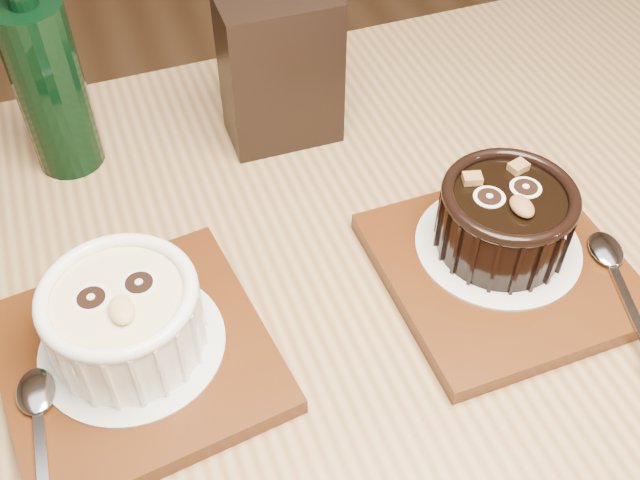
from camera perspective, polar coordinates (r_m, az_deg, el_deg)
The scene contains 11 objects.
table at distance 0.62m, azimuth 1.83°, elevation -13.74°, with size 1.22×0.84×0.75m.
tray_left at distance 0.55m, azimuth -13.80°, elevation -8.72°, with size 0.18×0.18×0.01m, color #51250D.
doily_left at distance 0.55m, azimuth -14.08°, elevation -7.74°, with size 0.13×0.13×0.00m, color silver.
ramekin_white at distance 0.52m, azimuth -14.75°, elevation -5.60°, with size 0.11×0.11×0.06m.
spoon_left at distance 0.52m, azimuth -20.60°, elevation -13.87°, with size 0.03×0.13×0.01m, color silver, non-canonical shape.
tray_right at distance 0.60m, azimuth 13.71°, elevation -2.16°, with size 0.18×0.18×0.01m, color #51250D.
doily_right at distance 0.60m, azimuth 13.40°, elevation -0.38°, with size 0.13×0.13×0.00m, color silver.
ramekin_dark at distance 0.58m, azimuth 13.94°, elevation 1.79°, with size 0.10×0.10×0.06m.
spoon_right at distance 0.60m, azimuth 21.97°, elevation -3.10°, with size 0.03×0.13×0.01m, color silver, non-canonical shape.
condiment_stand at distance 0.67m, azimuth -3.03°, elevation 12.79°, with size 0.10×0.06×0.14m, color black.
green_bottle at distance 0.67m, azimuth -19.99°, elevation 11.24°, with size 0.06×0.06×0.22m.
Camera 1 is at (-0.27, -0.21, 1.20)m, focal length 42.00 mm.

